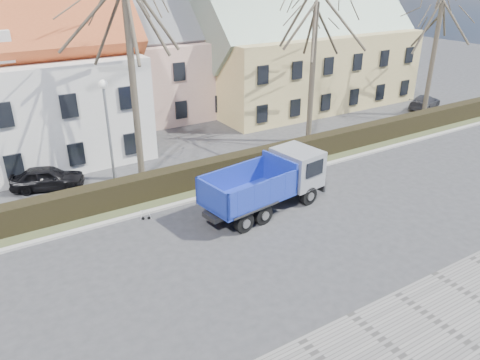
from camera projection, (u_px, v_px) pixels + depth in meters
ground at (254, 237)px, 20.82m from camera, size 120.00×120.00×0.00m
curb_far at (206, 196)px, 24.34m from camera, size 80.00×0.30×0.12m
grass_strip at (192, 185)px, 25.58m from camera, size 80.00×3.00×0.10m
hedge at (193, 177)px, 25.18m from camera, size 60.00×0.90×1.30m
building_pink at (157, 64)px, 36.50m from camera, size 10.80×8.80×8.00m
building_yellow at (302, 52)px, 39.81m from camera, size 18.80×10.80×8.50m
tree_1 at (132, 66)px, 23.78m from camera, size 9.20×9.20×12.65m
tree_2 at (313, 60)px, 29.86m from camera, size 8.00×8.00×11.00m
tree_3 at (435, 48)px, 35.71m from camera, size 7.60×7.60×10.45m
dump_truck at (261, 186)px, 22.49m from camera, size 7.02×3.42×2.69m
streetlight at (110, 141)px, 23.02m from camera, size 0.49×0.49×6.25m
cart_frame at (142, 215)px, 22.10m from camera, size 0.71×0.55×0.57m
parked_car_a at (48, 178)px, 25.06m from camera, size 4.05×2.70×1.28m
parked_car_b at (425, 102)px, 39.24m from camera, size 4.17×2.69×1.12m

